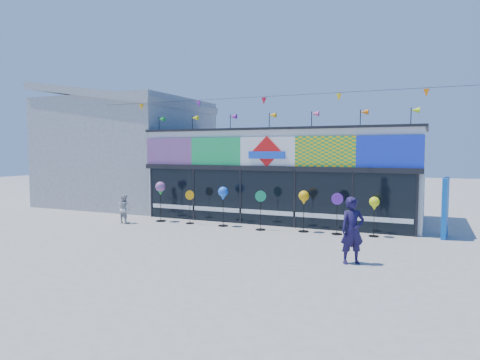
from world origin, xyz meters
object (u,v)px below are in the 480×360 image
Objects in this scene: spinner_0 at (160,190)px; spinner_3 at (261,209)px; blue_sign at (445,208)px; child at (124,209)px; spinner_4 at (304,199)px; spinner_6 at (374,205)px; adult_man at (352,230)px; spinner_5 at (337,213)px; spinner_2 at (223,195)px; spinner_1 at (190,206)px.

spinner_0 is 4.83m from spinner_3.
child is (-12.57, -2.24, -0.46)m from blue_sign.
spinner_4 reaches higher than spinner_6.
blue_sign reaches higher than spinner_0.
spinner_0 is 9.71m from adult_man.
spinner_6 is 0.79× the size of adult_man.
blue_sign is at bearing 11.55° from spinner_3.
spinner_5 reaches higher than child.
spinner_1 is at bearing -178.44° from spinner_2.
blue_sign is 1.51× the size of spinner_1.
spinner_2 is 7.02m from adult_man.
blue_sign reaches higher than spinner_1.
spinner_6 is at bearing -153.88° from blue_sign.
blue_sign is 1.16× the size of adult_man.
spinner_3 is (-6.60, -1.35, -0.26)m from blue_sign.
adult_man is at bearing -33.08° from spinner_2.
adult_man is at bearing -57.97° from spinner_4.
spinner_1 is 0.98× the size of spinner_6.
adult_man is (2.48, -3.96, -0.35)m from spinner_4.
spinner_0 is at bearing 122.52° from adult_man.
blue_sign is 1.23× the size of spinner_0.
spinner_0 is 3.06m from spinner_2.
spinner_6 is (-2.35, -0.87, 0.08)m from blue_sign.
spinner_3 is at bearing -173.54° from spinner_6.
spinner_6 is 10.32m from child.
spinner_5 reaches higher than spinner_6.
blue_sign is at bearing 7.91° from spinner_2.
spinner_5 is 1.06× the size of spinner_6.
spinner_6 is (9.04, 0.34, -0.24)m from spinner_0.
child is at bearing -172.35° from spinner_6.
spinner_0 is at bearing -178.33° from spinner_4.
spinner_6 is at bearing 2.79° from spinner_2.
spinner_5 is at bearing 0.34° from spinner_4.
spinner_3 is 5.51m from adult_man.
spinner_3 is 0.84× the size of adult_man.
blue_sign is 3.81m from spinner_5.
spinner_2 is 0.88× the size of adult_man.
spinner_0 is (-11.39, -1.21, 0.32)m from blue_sign.
blue_sign reaches higher than adult_man.
spinner_1 is 0.92× the size of spinner_3.
adult_man reaches higher than spinner_0.
spinner_5 is (6.24, 0.19, 0.07)m from spinner_1.
spinner_1 is at bearing 177.47° from spinner_3.
child is (-7.62, -1.22, -0.65)m from spinner_4.
blue_sign reaches higher than spinner_5.
blue_sign reaches higher than spinner_4.
spinner_0 reaches higher than spinner_2.
spinner_1 is at bearing -177.90° from spinner_4.
spinner_2 is at bearing 1.56° from spinner_1.
spinner_3 reaches higher than child.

